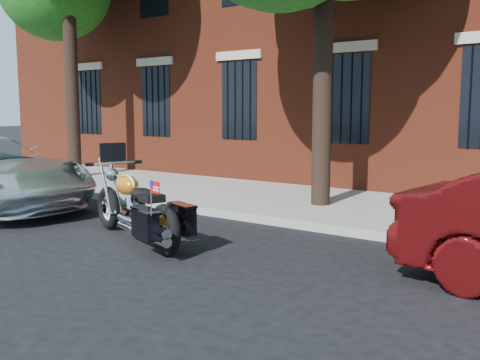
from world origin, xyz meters
The scene contains 4 objects.
ground centered at (0.00, 0.00, 0.00)m, with size 120.00×120.00×0.00m, color black.
curb centered at (0.00, 1.38, 0.07)m, with size 40.00×0.16×0.15m, color gray.
sidewalk centered at (0.00, 3.26, 0.07)m, with size 40.00×3.60×0.15m, color gray.
motorcycle centered at (-0.52, -0.89, 0.48)m, with size 2.62×1.41×1.43m.
Camera 1 is at (5.20, -6.24, 1.94)m, focal length 40.00 mm.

